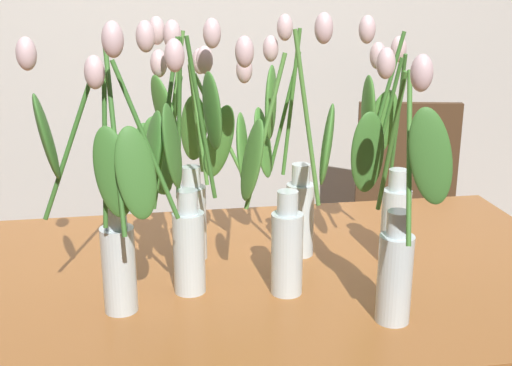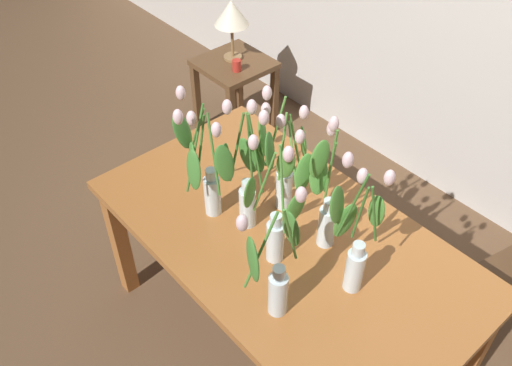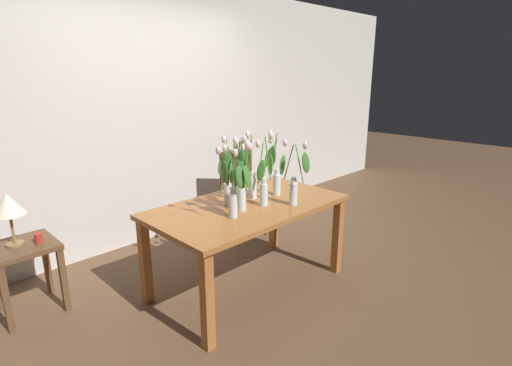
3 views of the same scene
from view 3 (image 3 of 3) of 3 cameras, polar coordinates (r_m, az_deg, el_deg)
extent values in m
plane|color=brown|center=(3.48, -1.11, -14.71)|extent=(18.00, 18.00, 0.00)
cube|color=beige|center=(4.26, -15.85, 9.63)|extent=(9.00, 0.10, 2.70)
cube|color=#A3602D|center=(3.17, -1.18, -3.45)|extent=(1.60, 0.90, 0.04)
cube|color=#A3602D|center=(2.63, -7.17, -16.89)|extent=(0.07, 0.07, 0.70)
cube|color=#A3602D|center=(3.61, 11.84, -7.63)|extent=(0.07, 0.07, 0.70)
cube|color=#A3602D|center=(3.21, -15.92, -11.02)|extent=(0.07, 0.07, 0.70)
cube|color=#A3602D|center=(4.05, 2.61, -4.65)|extent=(0.07, 0.07, 0.70)
cylinder|color=silver|center=(3.38, 3.06, -0.27)|extent=(0.07, 0.07, 0.18)
cylinder|color=silver|center=(3.35, 3.09, 1.61)|extent=(0.04, 0.04, 0.05)
cylinder|color=silver|center=(3.39, 3.05, -0.76)|extent=(0.06, 0.06, 0.11)
cylinder|color=#3D752D|center=(3.28, 2.55, 4.30)|extent=(0.09, 0.01, 0.34)
ellipsoid|color=silver|center=(3.22, 2.09, 7.22)|extent=(0.04, 0.04, 0.06)
ellipsoid|color=#4C8E38|center=(3.23, 2.46, 4.07)|extent=(0.03, 0.09, 0.18)
cylinder|color=#3D752D|center=(3.36, 2.65, 4.12)|extent=(0.02, 0.08, 0.29)
ellipsoid|color=silver|center=(3.36, 2.30, 6.69)|extent=(0.04, 0.04, 0.06)
ellipsoid|color=#4C8E38|center=(3.38, 1.82, 3.70)|extent=(0.10, 0.05, 0.18)
cylinder|color=#3D752D|center=(3.31, 2.54, 3.89)|extent=(0.06, 0.03, 0.28)
ellipsoid|color=silver|center=(3.28, 2.13, 6.32)|extent=(0.04, 0.04, 0.06)
ellipsoid|color=#4C8E38|center=(3.29, 2.02, 2.59)|extent=(0.07, 0.09, 0.18)
cylinder|color=silver|center=(3.14, 5.48, -1.63)|extent=(0.07, 0.07, 0.18)
cylinder|color=silver|center=(3.11, 5.53, 0.39)|extent=(0.04, 0.04, 0.05)
cylinder|color=silver|center=(3.15, 5.46, -2.15)|extent=(0.06, 0.06, 0.11)
cylinder|color=#478433|center=(3.10, 4.84, 3.10)|extent=(0.02, 0.09, 0.29)
ellipsoid|color=silver|center=(3.09, 4.28, 5.89)|extent=(0.04, 0.04, 0.06)
ellipsoid|color=#427F33|center=(3.10, 3.91, 2.67)|extent=(0.08, 0.05, 0.17)
cylinder|color=#478433|center=(3.02, 6.40, 2.82)|extent=(0.03, 0.12, 0.29)
ellipsoid|color=silver|center=(2.94, 7.21, 5.51)|extent=(0.04, 0.04, 0.06)
ellipsoid|color=#427F33|center=(3.00, 7.31, 2.96)|extent=(0.10, 0.04, 0.18)
cylinder|color=silver|center=(2.86, -3.40, -3.34)|extent=(0.07, 0.07, 0.18)
cylinder|color=silver|center=(2.82, -3.44, -1.14)|extent=(0.04, 0.04, 0.05)
cylinder|color=silver|center=(2.87, -3.39, -3.91)|extent=(0.06, 0.06, 0.11)
cylinder|color=#3D752D|center=(2.73, -4.52, 1.66)|extent=(0.13, 0.02, 0.30)
ellipsoid|color=silver|center=(2.65, -5.55, 4.78)|extent=(0.04, 0.04, 0.06)
ellipsoid|color=#427F33|center=(2.68, -4.71, 1.70)|extent=(0.05, 0.10, 0.18)
cylinder|color=#3D752D|center=(2.76, -3.21, 1.50)|extent=(0.02, 0.05, 0.29)
ellipsoid|color=silver|center=(2.70, -3.04, 4.40)|extent=(0.04, 0.04, 0.06)
ellipsoid|color=#427F33|center=(2.74, -2.30, 0.77)|extent=(0.09, 0.05, 0.18)
cylinder|color=#3D752D|center=(2.81, -2.12, 2.04)|extent=(0.12, 0.06, 0.30)
ellipsoid|color=silver|center=(2.79, -0.94, 5.35)|extent=(0.04, 0.04, 0.06)
ellipsoid|color=#427F33|center=(2.85, -1.54, 1.96)|extent=(0.06, 0.09, 0.18)
cylinder|color=#3D752D|center=(2.74, -2.34, 2.07)|extent=(0.03, 0.12, 0.34)
ellipsoid|color=silver|center=(2.66, -1.32, 5.60)|extent=(0.04, 0.04, 0.06)
ellipsoid|color=#427F33|center=(2.75, -1.29, 0.91)|extent=(0.09, 0.05, 0.18)
cylinder|color=silver|center=(3.29, -0.47, -0.72)|extent=(0.07, 0.07, 0.18)
cylinder|color=silver|center=(3.26, -0.48, 1.22)|extent=(0.04, 0.04, 0.05)
cylinder|color=silver|center=(3.30, -0.47, -1.22)|extent=(0.06, 0.06, 0.11)
cylinder|color=#478433|center=(3.22, -1.27, 3.65)|extent=(0.07, 0.05, 0.29)
ellipsoid|color=silver|center=(3.19, -1.93, 6.23)|extent=(0.04, 0.04, 0.06)
ellipsoid|color=#4C8E38|center=(3.20, -1.91, 2.31)|extent=(0.08, 0.09, 0.17)
cylinder|color=#478433|center=(3.21, -0.93, 4.07)|extent=(0.04, 0.02, 0.35)
ellipsoid|color=silver|center=(3.18, -1.25, 7.10)|extent=(0.04, 0.04, 0.06)
ellipsoid|color=#4C8E38|center=(3.17, -1.48, 4.04)|extent=(0.06, 0.09, 0.18)
cylinder|color=silver|center=(3.11, 1.13, -1.74)|extent=(0.07, 0.07, 0.18)
cylinder|color=silver|center=(3.07, 1.14, 0.30)|extent=(0.04, 0.04, 0.05)
cylinder|color=silver|center=(3.12, 1.13, -2.27)|extent=(0.06, 0.06, 0.11)
cylinder|color=#56933D|center=(2.99, 0.68, 2.91)|extent=(0.09, 0.03, 0.31)
ellipsoid|color=silver|center=(2.92, 0.27, 5.79)|extent=(0.04, 0.04, 0.06)
ellipsoid|color=#4C8E38|center=(2.95, 0.76, 1.83)|extent=(0.07, 0.09, 0.18)
cylinder|color=#56933D|center=(3.05, 1.75, 3.56)|extent=(0.06, 0.02, 0.36)
ellipsoid|color=silver|center=(3.03, 2.22, 6.94)|extent=(0.04, 0.04, 0.06)
ellipsoid|color=#4C8E38|center=(3.11, 2.11, 2.74)|extent=(0.06, 0.10, 0.18)
cylinder|color=silver|center=(3.00, -2.15, -2.42)|extent=(0.07, 0.07, 0.18)
cylinder|color=silver|center=(2.96, -2.17, -0.31)|extent=(0.04, 0.04, 0.05)
cylinder|color=silver|center=(3.01, -2.14, -2.96)|extent=(0.06, 0.06, 0.11)
cylinder|color=#3D752D|center=(2.88, -2.57, 2.69)|extent=(0.07, 0.03, 0.34)
ellipsoid|color=silver|center=(2.82, -2.92, 5.97)|extent=(0.04, 0.04, 0.06)
ellipsoid|color=#427F33|center=(2.85, -2.43, 1.57)|extent=(0.07, 0.08, 0.18)
cylinder|color=#3D752D|center=(2.95, -1.91, 3.02)|extent=(0.06, 0.03, 0.34)
ellipsoid|color=silver|center=(2.95, -1.72, 6.42)|extent=(0.04, 0.04, 0.06)
ellipsoid|color=#427F33|center=(3.00, -2.10, 3.42)|extent=(0.06, 0.08, 0.17)
cylinder|color=#3D752D|center=(2.96, -3.46, 2.35)|extent=(0.05, 0.12, 0.25)
ellipsoid|color=silver|center=(2.97, -4.60, 5.07)|extent=(0.04, 0.04, 0.06)
ellipsoid|color=#427F33|center=(2.98, -4.40, 1.09)|extent=(0.12, 0.04, 0.18)
cylinder|color=#3D752D|center=(2.93, -2.68, 2.88)|extent=(0.02, 0.04, 0.34)
ellipsoid|color=silver|center=(2.91, -3.04, 6.20)|extent=(0.04, 0.04, 0.06)
ellipsoid|color=#427F33|center=(2.94, -3.62, 1.42)|extent=(0.10, 0.07, 0.18)
cylinder|color=silver|center=(3.14, -4.12, -1.60)|extent=(0.07, 0.07, 0.18)
cylinder|color=silver|center=(3.11, -4.16, 0.42)|extent=(0.04, 0.04, 0.05)
cylinder|color=silver|center=(3.15, -4.11, -2.12)|extent=(0.06, 0.06, 0.11)
cylinder|color=#56933D|center=(3.06, -3.51, 2.84)|extent=(0.04, 0.06, 0.28)
ellipsoid|color=silver|center=(3.02, -3.00, 5.42)|extent=(0.04, 0.04, 0.06)
ellipsoid|color=#4C8E38|center=(3.08, -2.59, 2.18)|extent=(0.11, 0.06, 0.18)
cylinder|color=#56933D|center=(3.11, -4.33, 2.88)|extent=(0.04, 0.05, 0.26)
ellipsoid|color=silver|center=(3.11, -4.46, 5.40)|extent=(0.04, 0.04, 0.06)
ellipsoid|color=#4C8E38|center=(3.15, -4.95, 2.48)|extent=(0.08, 0.08, 0.18)
cylinder|color=#56933D|center=(3.10, -2.94, 2.79)|extent=(0.11, 0.06, 0.24)
ellipsoid|color=silver|center=(3.09, -1.85, 5.24)|extent=(0.04, 0.04, 0.06)
ellipsoid|color=#4C8E38|center=(3.15, -2.37, 1.94)|extent=(0.05, 0.11, 0.18)
cylinder|color=#56933D|center=(3.02, -4.46, 3.27)|extent=(0.07, 0.05, 0.34)
ellipsoid|color=silver|center=(2.96, -4.72, 6.38)|extent=(0.04, 0.04, 0.06)
ellipsoid|color=#4C8E38|center=(2.98, -4.16, 3.07)|extent=(0.09, 0.08, 0.18)
cube|color=#4C331E|center=(4.34, -1.71, -1.82)|extent=(0.47, 0.47, 0.04)
cylinder|color=#4C331E|center=(4.37, 1.38, -4.96)|extent=(0.04, 0.04, 0.43)
cylinder|color=#4C331E|center=(4.20, -2.48, -5.85)|extent=(0.04, 0.04, 0.43)
cylinder|color=#4C331E|center=(4.64, -0.98, -3.71)|extent=(0.04, 0.04, 0.43)
cylinder|color=#4C331E|center=(4.48, -4.68, -4.48)|extent=(0.04, 0.04, 0.43)
cube|color=#4C331E|center=(4.42, -2.94, 1.86)|extent=(0.40, 0.12, 0.46)
cube|color=brown|center=(3.38, -31.05, -8.01)|extent=(0.44, 0.44, 0.04)
cube|color=brown|center=(3.30, -32.76, -14.22)|extent=(0.04, 0.04, 0.51)
cube|color=brown|center=(3.37, -26.36, -12.62)|extent=(0.04, 0.04, 0.51)
cube|color=brown|center=(3.70, -28.33, -10.31)|extent=(0.04, 0.04, 0.51)
cylinder|color=olive|center=(3.38, -31.82, -7.62)|extent=(0.12, 0.12, 0.02)
cylinder|color=olive|center=(3.34, -32.11, -5.74)|extent=(0.02, 0.02, 0.22)
cone|color=#F2E5C6|center=(3.29, -32.59, -2.64)|extent=(0.22, 0.22, 0.16)
cylinder|color=#B72D23|center=(3.33, -29.28, -7.08)|extent=(0.06, 0.06, 0.07)
camera|label=1|loc=(2.05, 21.92, 4.01)|focal=46.41mm
camera|label=2|loc=(3.35, 27.82, 24.50)|focal=38.43mm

